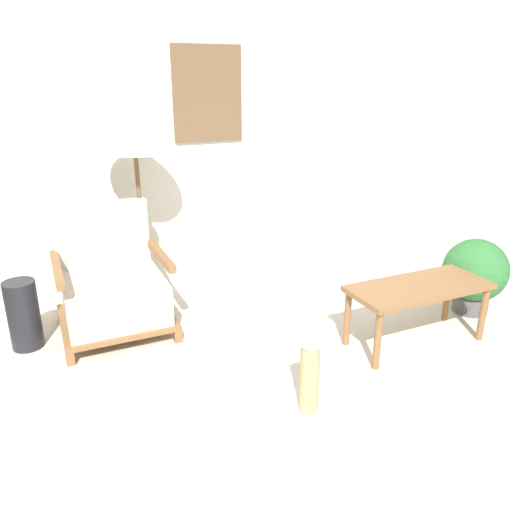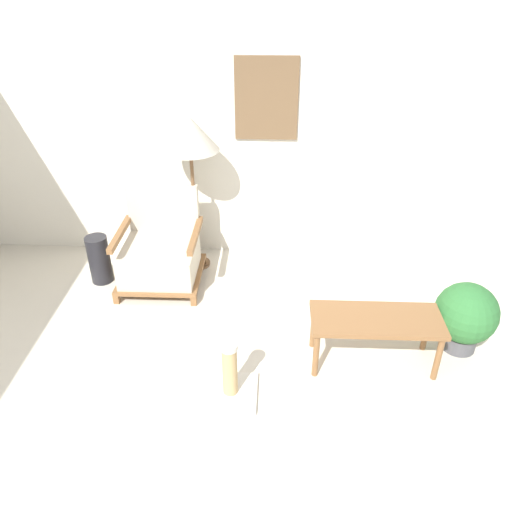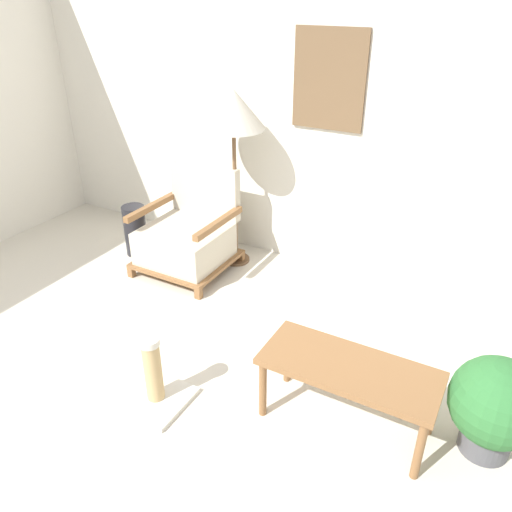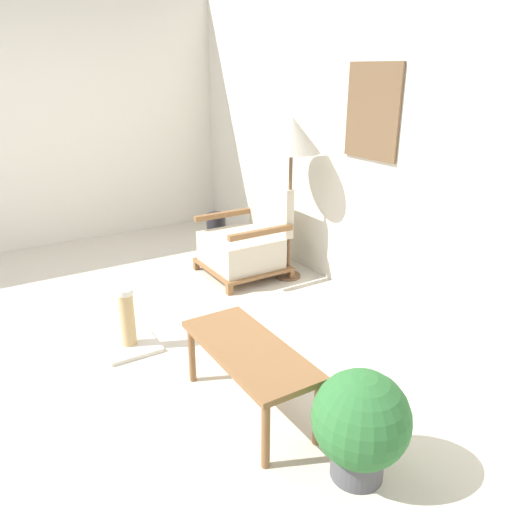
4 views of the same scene
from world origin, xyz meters
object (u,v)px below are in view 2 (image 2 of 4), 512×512
armchair (161,253)px  coffee_table (376,324)px  floor_lamp (190,136)px  vase (99,259)px  potted_plant (466,315)px  scratching_post (230,380)px

armchair → coffee_table: 2.05m
floor_lamp → vase: 1.41m
vase → potted_plant: bearing=-14.8°
coffee_table → vase: vase is taller
armchair → floor_lamp: (0.29, 0.30, 1.00)m
armchair → vase: size_ratio=1.85×
vase → armchair: bearing=1.5°
floor_lamp → scratching_post: (0.47, -1.69, -1.16)m
coffee_table → potted_plant: bearing=15.1°
coffee_table → potted_plant: size_ratio=1.66×
vase → potted_plant: 3.17m
armchair → scratching_post: bearing=-61.6°
coffee_table → vase: bearing=156.9°
scratching_post → armchair: bearing=118.4°
armchair → coffee_table: bearing=-29.7°
armchair → potted_plant: bearing=-18.4°
armchair → potted_plant: 2.62m
scratching_post → coffee_table: bearing=20.0°
vase → potted_plant: size_ratio=0.81×
armchair → potted_plant: (2.49, -0.83, 0.01)m
vase → scratching_post: vase is taller
floor_lamp → coffee_table: floor_lamp is taller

